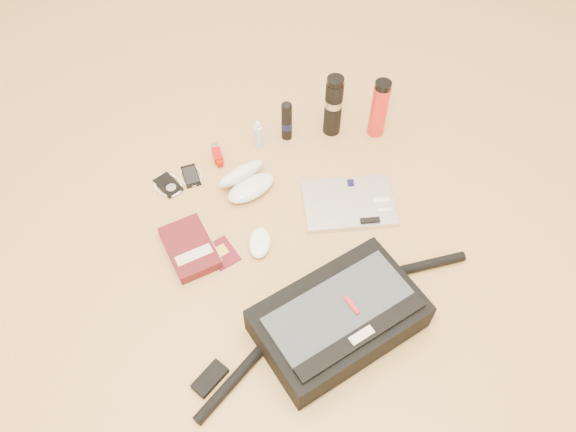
{
  "coord_description": "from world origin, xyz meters",
  "views": [
    {
      "loc": [
        -0.38,
        -0.91,
        1.55
      ],
      "look_at": [
        -0.02,
        0.11,
        0.06
      ],
      "focal_mm": 35.0,
      "sensor_mm": 36.0,
      "label": 1
    }
  ],
  "objects_px": {
    "laptop": "(349,203)",
    "thermos_red": "(379,109)",
    "messenger_bag": "(338,319)",
    "book": "(190,248)",
    "thermos_black": "(333,106)"
  },
  "relations": [
    {
      "from": "laptop",
      "to": "thermos_red",
      "type": "relative_size",
      "value": 1.46
    },
    {
      "from": "laptop",
      "to": "messenger_bag",
      "type": "bearing_deg",
      "value": -103.76
    },
    {
      "from": "book",
      "to": "thermos_red",
      "type": "bearing_deg",
      "value": 12.24
    },
    {
      "from": "book",
      "to": "thermos_red",
      "type": "distance_m",
      "value": 0.85
    },
    {
      "from": "laptop",
      "to": "thermos_red",
      "type": "bearing_deg",
      "value": 65.27
    },
    {
      "from": "messenger_bag",
      "to": "thermos_red",
      "type": "relative_size",
      "value": 3.91
    },
    {
      "from": "messenger_bag",
      "to": "thermos_red",
      "type": "bearing_deg",
      "value": 44.27
    },
    {
      "from": "thermos_red",
      "to": "thermos_black",
      "type": "bearing_deg",
      "value": 157.51
    },
    {
      "from": "thermos_red",
      "to": "messenger_bag",
      "type": "bearing_deg",
      "value": -122.73
    },
    {
      "from": "thermos_black",
      "to": "laptop",
      "type": "bearing_deg",
      "value": -102.43
    },
    {
      "from": "messenger_bag",
      "to": "laptop",
      "type": "height_order",
      "value": "messenger_bag"
    },
    {
      "from": "book",
      "to": "thermos_red",
      "type": "xyz_separation_m",
      "value": [
        0.79,
        0.29,
        0.1
      ]
    },
    {
      "from": "laptop",
      "to": "book",
      "type": "distance_m",
      "value": 0.56
    },
    {
      "from": "laptop",
      "to": "book",
      "type": "height_order",
      "value": "book"
    },
    {
      "from": "laptop",
      "to": "book",
      "type": "bearing_deg",
      "value": -166.09
    }
  ]
}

